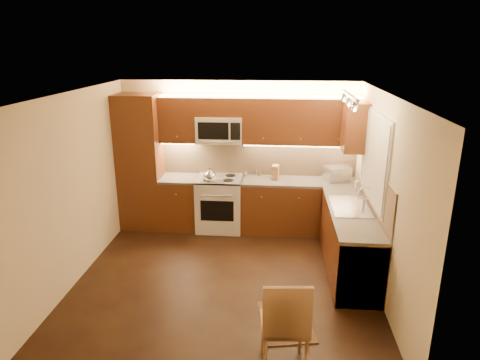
# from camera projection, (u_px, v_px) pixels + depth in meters

# --- Properties ---
(floor) EXTENTS (4.00, 4.00, 0.01)m
(floor) POSITION_uv_depth(u_px,v_px,m) (226.00, 278.00, 5.90)
(floor) COLOR black
(floor) RESTS_ON ground
(ceiling) EXTENTS (4.00, 4.00, 0.01)m
(ceiling) POSITION_uv_depth(u_px,v_px,m) (223.00, 94.00, 5.15)
(ceiling) COLOR beige
(ceiling) RESTS_ON ground
(wall_back) EXTENTS (4.00, 0.01, 2.50)m
(wall_back) POSITION_uv_depth(u_px,v_px,m) (239.00, 154.00, 7.42)
(wall_back) COLOR beige
(wall_back) RESTS_ON ground
(wall_front) EXTENTS (4.00, 0.01, 2.50)m
(wall_front) POSITION_uv_depth(u_px,v_px,m) (196.00, 271.00, 3.63)
(wall_front) COLOR beige
(wall_front) RESTS_ON ground
(wall_left) EXTENTS (0.01, 4.00, 2.50)m
(wall_left) POSITION_uv_depth(u_px,v_px,m) (75.00, 188.00, 5.69)
(wall_left) COLOR beige
(wall_left) RESTS_ON ground
(wall_right) EXTENTS (0.01, 4.00, 2.50)m
(wall_right) POSITION_uv_depth(u_px,v_px,m) (384.00, 197.00, 5.36)
(wall_right) COLOR beige
(wall_right) RESTS_ON ground
(pantry) EXTENTS (0.70, 0.60, 2.30)m
(pantry) POSITION_uv_depth(u_px,v_px,m) (141.00, 162.00, 7.31)
(pantry) COLOR #4F2211
(pantry) RESTS_ON floor
(base_cab_back_left) EXTENTS (0.62, 0.60, 0.86)m
(base_cab_back_left) POSITION_uv_depth(u_px,v_px,m) (181.00, 203.00, 7.47)
(base_cab_back_left) COLOR #4F2211
(base_cab_back_left) RESTS_ON floor
(counter_back_left) EXTENTS (0.62, 0.60, 0.04)m
(counter_back_left) POSITION_uv_depth(u_px,v_px,m) (180.00, 178.00, 7.33)
(counter_back_left) COLOR #373532
(counter_back_left) RESTS_ON base_cab_back_left
(base_cab_back_right) EXTENTS (1.92, 0.60, 0.86)m
(base_cab_back_right) POSITION_uv_depth(u_px,v_px,m) (298.00, 207.00, 7.30)
(base_cab_back_right) COLOR #4F2211
(base_cab_back_right) RESTS_ON floor
(counter_back_right) EXTENTS (1.92, 0.60, 0.04)m
(counter_back_right) POSITION_uv_depth(u_px,v_px,m) (299.00, 182.00, 7.16)
(counter_back_right) COLOR #373532
(counter_back_right) RESTS_ON base_cab_back_right
(base_cab_right) EXTENTS (0.60, 2.00, 0.86)m
(base_cab_right) POSITION_uv_depth(u_px,v_px,m) (349.00, 242.00, 6.01)
(base_cab_right) COLOR #4F2211
(base_cab_right) RESTS_ON floor
(counter_right) EXTENTS (0.60, 2.00, 0.04)m
(counter_right) POSITION_uv_depth(u_px,v_px,m) (352.00, 212.00, 5.87)
(counter_right) COLOR #373532
(counter_right) RESTS_ON base_cab_right
(dishwasher) EXTENTS (0.58, 0.60, 0.84)m
(dishwasher) POSITION_uv_depth(u_px,v_px,m) (358.00, 267.00, 5.35)
(dishwasher) COLOR silver
(dishwasher) RESTS_ON floor
(backsplash_back) EXTENTS (3.30, 0.02, 0.60)m
(backsplash_back) POSITION_uv_depth(u_px,v_px,m) (259.00, 158.00, 7.40)
(backsplash_back) COLOR tan
(backsplash_back) RESTS_ON wall_back
(backsplash_right) EXTENTS (0.02, 2.00, 0.60)m
(backsplash_right) POSITION_uv_depth(u_px,v_px,m) (376.00, 191.00, 5.75)
(backsplash_right) COLOR tan
(backsplash_right) RESTS_ON wall_right
(upper_cab_back_left) EXTENTS (0.62, 0.35, 0.75)m
(upper_cab_back_left) POSITION_uv_depth(u_px,v_px,m) (179.00, 119.00, 7.15)
(upper_cab_back_left) COLOR #4F2211
(upper_cab_back_left) RESTS_ON wall_back
(upper_cab_back_right) EXTENTS (1.92, 0.35, 0.75)m
(upper_cab_back_right) POSITION_uv_depth(u_px,v_px,m) (301.00, 121.00, 6.98)
(upper_cab_back_right) COLOR #4F2211
(upper_cab_back_right) RESTS_ON wall_back
(upper_cab_bridge) EXTENTS (0.76, 0.35, 0.31)m
(upper_cab_bridge) POSITION_uv_depth(u_px,v_px,m) (220.00, 107.00, 7.03)
(upper_cab_bridge) COLOR #4F2211
(upper_cab_bridge) RESTS_ON wall_back
(upper_cab_right_corner) EXTENTS (0.35, 0.50, 0.75)m
(upper_cab_right_corner) POSITION_uv_depth(u_px,v_px,m) (355.00, 127.00, 6.51)
(upper_cab_right_corner) COLOR #4F2211
(upper_cab_right_corner) RESTS_ON wall_right
(stove) EXTENTS (0.76, 0.65, 0.92)m
(stove) POSITION_uv_depth(u_px,v_px,m) (220.00, 203.00, 7.38)
(stove) COLOR silver
(stove) RESTS_ON floor
(microwave) EXTENTS (0.76, 0.38, 0.44)m
(microwave) POSITION_uv_depth(u_px,v_px,m) (220.00, 129.00, 7.13)
(microwave) COLOR silver
(microwave) RESTS_ON wall_back
(window_frame) EXTENTS (0.03, 1.44, 1.24)m
(window_frame) POSITION_uv_depth(u_px,v_px,m) (376.00, 159.00, 5.77)
(window_frame) COLOR silver
(window_frame) RESTS_ON wall_right
(window_blinds) EXTENTS (0.02, 1.36, 1.16)m
(window_blinds) POSITION_uv_depth(u_px,v_px,m) (374.00, 159.00, 5.77)
(window_blinds) COLOR silver
(window_blinds) RESTS_ON wall_right
(sink) EXTENTS (0.52, 0.86, 0.15)m
(sink) POSITION_uv_depth(u_px,v_px,m) (351.00, 202.00, 5.99)
(sink) COLOR silver
(sink) RESTS_ON counter_right
(faucet) EXTENTS (0.20, 0.04, 0.30)m
(faucet) POSITION_uv_depth(u_px,v_px,m) (364.00, 197.00, 5.95)
(faucet) COLOR silver
(faucet) RESTS_ON counter_right
(track_light_bar) EXTENTS (0.04, 1.20, 0.03)m
(track_light_bar) POSITION_uv_depth(u_px,v_px,m) (350.00, 95.00, 5.41)
(track_light_bar) COLOR silver
(track_light_bar) RESTS_ON ceiling
(kettle) EXTENTS (0.21, 0.21, 0.22)m
(kettle) POSITION_uv_depth(u_px,v_px,m) (210.00, 175.00, 7.04)
(kettle) COLOR silver
(kettle) RESTS_ON stove
(toaster_oven) EXTENTS (0.48, 0.43, 0.24)m
(toaster_oven) POSITION_uv_depth(u_px,v_px,m) (337.00, 173.00, 7.14)
(toaster_oven) COLOR silver
(toaster_oven) RESTS_ON counter_back_right
(knife_block) EXTENTS (0.13, 0.19, 0.24)m
(knife_block) POSITION_uv_depth(u_px,v_px,m) (275.00, 172.00, 7.22)
(knife_block) COLOR #977044
(knife_block) RESTS_ON counter_back_right
(spice_jar_a) EXTENTS (0.04, 0.04, 0.10)m
(spice_jar_a) POSITION_uv_depth(u_px,v_px,m) (246.00, 174.00, 7.36)
(spice_jar_a) COLOR silver
(spice_jar_a) RESTS_ON counter_back_right
(spice_jar_b) EXTENTS (0.05, 0.05, 0.08)m
(spice_jar_b) POSITION_uv_depth(u_px,v_px,m) (260.00, 173.00, 7.41)
(spice_jar_b) COLOR brown
(spice_jar_b) RESTS_ON counter_back_right
(spice_jar_c) EXTENTS (0.06, 0.06, 0.10)m
(spice_jar_c) POSITION_uv_depth(u_px,v_px,m) (257.00, 172.00, 7.43)
(spice_jar_c) COLOR silver
(spice_jar_c) RESTS_ON counter_back_right
(spice_jar_d) EXTENTS (0.05, 0.05, 0.09)m
(spice_jar_d) POSITION_uv_depth(u_px,v_px,m) (246.00, 173.00, 7.40)
(spice_jar_d) COLOR olive
(spice_jar_d) RESTS_ON counter_back_right
(soap_bottle) EXTENTS (0.09, 0.10, 0.20)m
(soap_bottle) POSITION_uv_depth(u_px,v_px,m) (358.00, 183.00, 6.71)
(soap_bottle) COLOR silver
(soap_bottle) RESTS_ON counter_right
(rug) EXTENTS (0.70, 0.92, 0.01)m
(rug) POSITION_uv_depth(u_px,v_px,m) (286.00, 321.00, 4.98)
(rug) COLOR black
(rug) RESTS_ON floor
(dining_chair) EXTENTS (0.49, 0.49, 1.02)m
(dining_chair) POSITION_uv_depth(u_px,v_px,m) (284.00, 322.00, 4.15)
(dining_chair) COLOR #977044
(dining_chair) RESTS_ON floor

